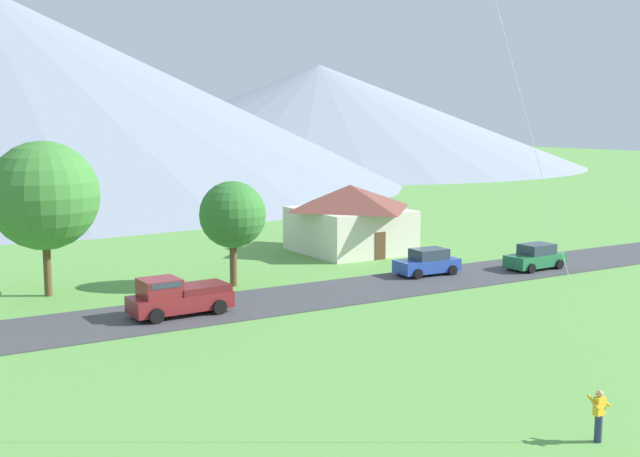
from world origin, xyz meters
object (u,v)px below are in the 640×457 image
at_px(house_leftmost, 350,217).
at_px(tree_right_of_center, 233,215).
at_px(parked_car_blue_mid_west, 427,262).
at_px(pickup_truck_maroon_west_side, 178,296).
at_px(parked_car_green_west_end, 535,257).
at_px(tree_center, 44,196).

bearing_deg(house_leftmost, tree_right_of_center, -151.90).
height_order(house_leftmost, parked_car_blue_mid_west, house_leftmost).
height_order(tree_right_of_center, parked_car_blue_mid_west, tree_right_of_center).
bearing_deg(pickup_truck_maroon_west_side, tree_right_of_center, 43.88).
xyz_separation_m(tree_right_of_center, parked_car_blue_mid_west, (12.06, -3.52, -3.48)).
bearing_deg(pickup_truck_maroon_west_side, parked_car_blue_mid_west, 5.86).
bearing_deg(parked_car_green_west_end, house_leftmost, 117.97).
bearing_deg(tree_center, pickup_truck_maroon_west_side, -60.60).
bearing_deg(house_leftmost, parked_car_green_west_end, -62.03).
bearing_deg(tree_right_of_center, house_leftmost, 28.10).
distance_m(parked_car_green_west_end, pickup_truck_maroon_west_side, 25.01).
height_order(house_leftmost, parked_car_green_west_end, house_leftmost).
xyz_separation_m(house_leftmost, pickup_truck_maroon_west_side, (-18.35, -12.17, -1.59)).
bearing_deg(parked_car_blue_mid_west, tree_center, 163.75).
relative_size(tree_right_of_center, parked_car_green_west_end, 1.49).
relative_size(house_leftmost, tree_center, 0.98).
relative_size(tree_right_of_center, pickup_truck_maroon_west_side, 1.21).
bearing_deg(parked_car_blue_mid_west, tree_right_of_center, 163.71).
relative_size(tree_center, parked_car_green_west_end, 2.07).
distance_m(house_leftmost, tree_center, 23.56).
height_order(tree_center, tree_right_of_center, tree_center).
xyz_separation_m(house_leftmost, parked_car_blue_mid_west, (-0.75, -10.36, -1.78)).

